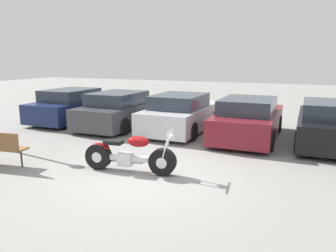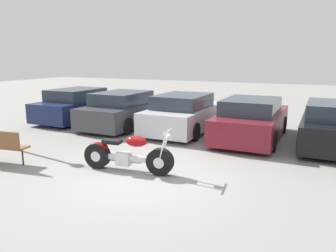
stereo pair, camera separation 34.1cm
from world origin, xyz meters
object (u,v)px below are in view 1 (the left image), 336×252
(parked_car_navy, at_px, (74,106))
(parked_car_silver, at_px, (181,114))
(motorcycle, at_px, (129,155))
(parked_car_dark_grey, at_px, (121,110))
(parked_car_black, at_px, (330,125))
(parked_car_maroon, at_px, (248,120))

(parked_car_navy, relative_size, parked_car_silver, 1.00)
(motorcycle, xyz_separation_m, parked_car_silver, (-0.44, 4.66, 0.23))
(motorcycle, relative_size, parked_car_navy, 0.53)
(motorcycle, distance_m, parked_car_dark_grey, 5.34)
(motorcycle, height_order, parked_car_navy, parked_car_navy)
(motorcycle, height_order, parked_car_black, parked_car_black)
(motorcycle, bearing_deg, parked_car_navy, 138.55)
(parked_car_navy, height_order, parked_car_silver, same)
(parked_car_navy, xyz_separation_m, parked_car_dark_grey, (2.47, -0.28, 0.00))
(parked_car_navy, height_order, parked_car_dark_grey, same)
(parked_car_dark_grey, xyz_separation_m, parked_car_silver, (2.47, 0.19, 0.00))
(parked_car_silver, distance_m, parked_car_black, 4.94)
(motorcycle, height_order, parked_car_silver, parked_car_silver)
(parked_car_navy, distance_m, parked_car_silver, 4.94)
(parked_car_navy, distance_m, parked_car_dark_grey, 2.48)
(motorcycle, bearing_deg, parked_car_black, 45.54)
(parked_car_navy, xyz_separation_m, parked_car_black, (9.87, -0.16, 0.00))
(motorcycle, xyz_separation_m, parked_car_navy, (-5.38, 4.75, 0.23))
(parked_car_dark_grey, relative_size, parked_car_black, 1.00)
(parked_car_maroon, bearing_deg, parked_car_dark_grey, 179.75)
(parked_car_silver, distance_m, parked_car_maroon, 2.48)
(parked_car_silver, bearing_deg, parked_car_black, -0.87)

